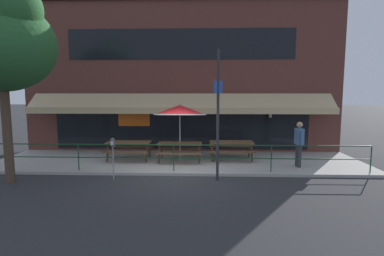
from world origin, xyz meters
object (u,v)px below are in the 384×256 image
at_px(street_tree_curbside, 2,39).
at_px(parking_meter_near, 113,146).
at_px(picnic_table_left, 129,146).
at_px(street_sign_pole, 218,115).
at_px(patio_umbrella_centre, 180,110).
at_px(picnic_table_centre, 180,147).
at_px(pedestrian_walking, 299,142).
at_px(picnic_table_right, 231,145).

bearing_deg(street_tree_curbside, parking_meter_near, 7.81).
height_order(picnic_table_left, street_sign_pole, street_sign_pole).
relative_size(picnic_table_left, parking_meter_near, 1.27).
height_order(patio_umbrella_centre, parking_meter_near, patio_umbrella_centre).
relative_size(patio_umbrella_centre, street_tree_curbside, 0.38).
distance_m(picnic_table_centre, patio_umbrella_centre, 1.48).
relative_size(pedestrian_walking, street_tree_curbside, 0.27).
relative_size(picnic_table_centre, street_sign_pole, 0.42).
xyz_separation_m(picnic_table_left, patio_umbrella_centre, (2.13, -0.02, 1.47)).
xyz_separation_m(picnic_table_left, picnic_table_centre, (2.13, -0.17, 0.00)).
xyz_separation_m(picnic_table_centre, pedestrian_walking, (4.55, -0.73, 0.35)).
relative_size(patio_umbrella_centre, parking_meter_near, 1.67).
xyz_separation_m(patio_umbrella_centre, parking_meter_near, (-2.03, -2.50, -1.03)).
distance_m(picnic_table_centre, parking_meter_near, 3.14).
distance_m(picnic_table_centre, pedestrian_walking, 4.62).
distance_m(pedestrian_walking, street_tree_curbside, 10.55).
bearing_deg(street_tree_curbside, picnic_table_right, 23.23).
bearing_deg(patio_umbrella_centre, street_sign_pole, -59.60).
bearing_deg(picnic_table_centre, pedestrian_walking, -9.08).
bearing_deg(street_tree_curbside, pedestrian_walking, 11.89).
distance_m(pedestrian_walking, street_sign_pole, 3.67).
bearing_deg(picnic_table_centre, street_tree_curbside, -151.90).
xyz_separation_m(picnic_table_centre, street_tree_curbside, (-5.21, -2.78, 3.80)).
height_order(picnic_table_left, picnic_table_right, same).
bearing_deg(street_sign_pole, patio_umbrella_centre, 120.40).
bearing_deg(parking_meter_near, picnic_table_centre, 49.08).
bearing_deg(pedestrian_walking, picnic_table_centre, 170.92).
xyz_separation_m(picnic_table_centre, street_sign_pole, (1.42, -2.27, 1.48)).
bearing_deg(picnic_table_right, street_sign_pole, -105.02).
relative_size(picnic_table_right, pedestrian_walking, 1.05).
height_order(picnic_table_right, patio_umbrella_centre, patio_umbrella_centre).
height_order(parking_meter_near, street_sign_pole, street_sign_pole).
bearing_deg(picnic_table_left, street_sign_pole, -34.55).
distance_m(picnic_table_centre, picnic_table_right, 2.16).
bearing_deg(pedestrian_walking, patio_umbrella_centre, 169.07).
xyz_separation_m(picnic_table_right, parking_meter_near, (-4.16, -2.71, 0.44)).
height_order(pedestrian_walking, street_tree_curbside, street_tree_curbside).
bearing_deg(street_sign_pole, picnic_table_left, 145.45).
distance_m(patio_umbrella_centre, street_tree_curbside, 6.42).
bearing_deg(picnic_table_centre, street_sign_pole, -57.96).
distance_m(picnic_table_centre, street_tree_curbside, 7.02).
distance_m(patio_umbrella_centre, street_sign_pole, 2.81).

